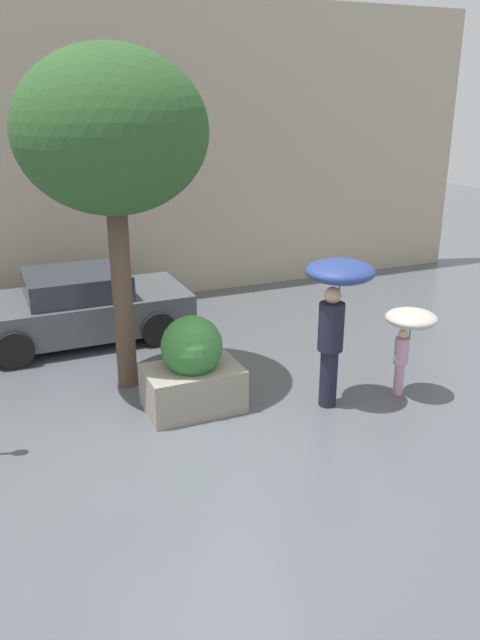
# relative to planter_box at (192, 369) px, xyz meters

# --- Properties ---
(ground_plane) EXTENTS (40.00, 40.00, 0.00)m
(ground_plane) POSITION_rel_planter_box_xyz_m (-0.40, -1.19, -0.60)
(ground_plane) COLOR #51565B
(building_facade) EXTENTS (18.00, 0.30, 6.00)m
(building_facade) POSITION_rel_planter_box_xyz_m (-0.40, 5.31, 2.40)
(building_facade) COLOR #B7A88E
(building_facade) RESTS_ON ground
(planter_box) EXTENTS (1.31, 0.86, 1.36)m
(planter_box) POSITION_rel_planter_box_xyz_m (0.00, 0.00, 0.00)
(planter_box) COLOR gray
(planter_box) RESTS_ON ground
(person_adult) EXTENTS (0.94, 0.94, 2.07)m
(person_adult) POSITION_rel_planter_box_xyz_m (1.86, -0.61, 0.98)
(person_adult) COLOR #1E1E2D
(person_adult) RESTS_ON ground
(person_child) EXTENTS (0.73, 0.73, 1.31)m
(person_child) POSITION_rel_planter_box_xyz_m (2.95, -0.82, 0.47)
(person_child) COLOR #D199B7
(person_child) RESTS_ON ground
(parked_car_near) EXTENTS (3.84, 2.03, 1.23)m
(parked_car_near) POSITION_rel_planter_box_xyz_m (-0.98, 3.35, -0.02)
(parked_car_near) COLOR #4C5156
(parked_car_near) RESTS_ON ground
(street_tree) EXTENTS (2.59, 2.59, 4.78)m
(street_tree) POSITION_rel_planter_box_xyz_m (-0.66, 1.12, 3.05)
(street_tree) COLOR brown
(street_tree) RESTS_ON ground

